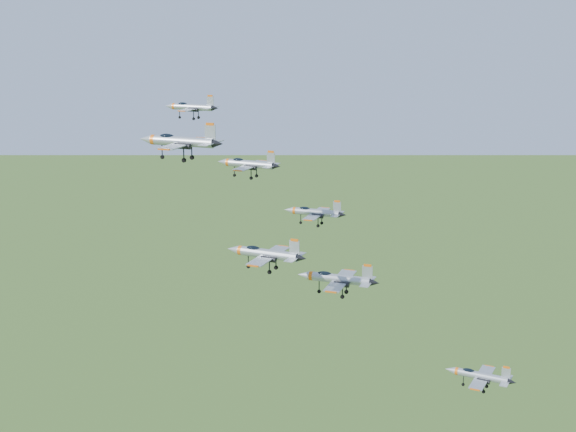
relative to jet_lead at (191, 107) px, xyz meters
The scene contains 7 objects.
jet_lead is the anchor object (origin of this frame).
jet_left_high 23.30m from the jet_lead, 27.99° to the right, with size 11.28×9.42×3.02m.
jet_right_high 29.59m from the jet_lead, 54.89° to the right, with size 13.82×11.60×3.71m.
jet_left_low 30.08m from the jet_lead, ahead, with size 11.40×9.58×3.06m.
jet_right_low 39.08m from the jet_lead, 33.88° to the right, with size 13.11×10.94×3.51m.
jet_trail 44.18m from the jet_lead, 15.57° to the right, with size 13.23×11.16×3.56m.
jet_extra 68.66m from the jet_lead, ahead, with size 10.93×9.06×2.92m.
Camera 1 is at (75.02, -107.32, 172.74)m, focal length 50.00 mm.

